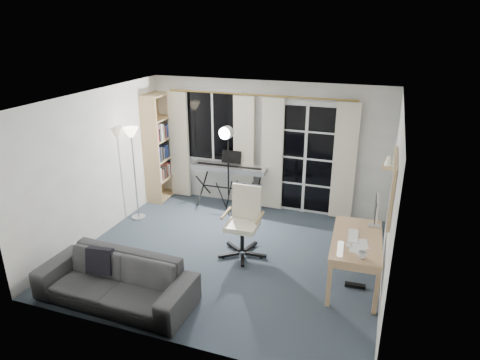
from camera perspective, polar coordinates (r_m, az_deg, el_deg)
name	(u,v)px	position (r m, az deg, el deg)	size (l,w,h in m)	color
floor	(229,255)	(6.72, -1.52, -9.98)	(4.50, 4.00, 0.02)	#323C48
window	(213,126)	(8.22, -3.57, 7.20)	(1.20, 0.08, 1.40)	white
french_door	(305,159)	(7.85, 8.72, 2.73)	(1.32, 0.09, 2.11)	white
curtains	(257,152)	(7.95, 2.32, 3.70)	(3.60, 0.07, 2.13)	gold
bookshelf	(161,148)	(8.67, -10.54, 4.19)	(0.37, 0.99, 2.11)	tan
torchiere_lamp	(132,146)	(7.61, -14.19, 4.37)	(0.35, 0.35, 1.69)	#B2B2B7
keyboard_piano	(230,169)	(8.03, -1.39, 1.51)	(1.42, 0.72, 1.02)	black
studio_light	(227,143)	(7.48, -1.79, 4.91)	(0.35, 0.35, 1.72)	black
office_chair	(245,215)	(6.50, 0.63, -4.64)	(0.72, 0.75, 1.08)	black
desk	(356,244)	(5.97, 15.27, -8.23)	(0.71, 1.32, 0.69)	tan
monitor	(376,209)	(6.22, 17.74, -3.73)	(0.17, 0.50, 0.43)	silver
desk_clutter	(350,256)	(5.81, 14.49, -9.73)	(0.39, 0.79, 0.87)	white
mug	(362,254)	(5.46, 15.99, -9.50)	(0.11, 0.09, 0.11)	silver
wall_mirror	(392,187)	(5.37, 19.62, -0.90)	(0.04, 0.94, 0.74)	tan
framed_print	(394,161)	(6.21, 19.88, 2.42)	(0.03, 0.42, 0.32)	tan
wall_shelf	(388,163)	(6.74, 19.16, 2.19)	(0.16, 0.30, 0.18)	tan
sofa	(114,274)	(5.75, -16.40, -11.91)	(2.05, 0.64, 0.80)	#2E2E30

